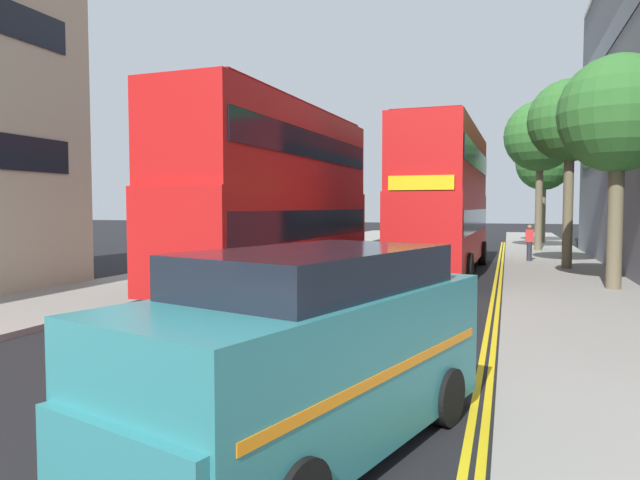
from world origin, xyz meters
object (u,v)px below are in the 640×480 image
double_decker_bus_oncoming (444,195)px  taxi_minivan (305,352)px  double_decker_bus_away (276,192)px  pedestrian_far (529,242)px

double_decker_bus_oncoming → taxi_minivan: bearing=-88.6°
double_decker_bus_away → pedestrian_far: bearing=54.4°
double_decker_bus_away → double_decker_bus_oncoming: bearing=55.8°
double_decker_bus_oncoming → pedestrian_far: size_ratio=6.71×
double_decker_bus_oncoming → taxi_minivan: size_ratio=2.11×
double_decker_bus_away → double_decker_bus_oncoming: same height
double_decker_bus_away → taxi_minivan: (4.82, -10.90, -1.96)m
pedestrian_far → double_decker_bus_oncoming: bearing=-127.5°
pedestrian_far → double_decker_bus_away: bearing=-125.6°
taxi_minivan → pedestrian_far: (2.90, 21.71, -0.08)m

